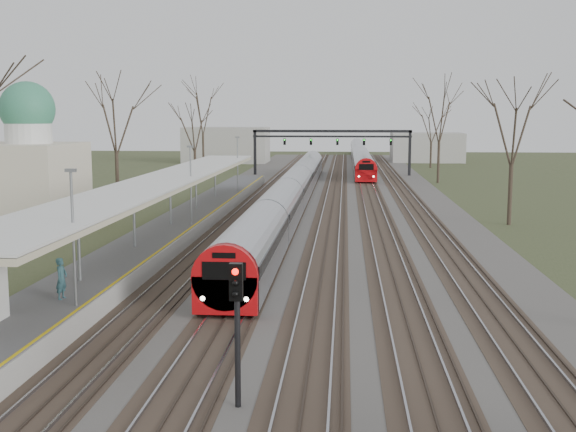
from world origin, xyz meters
name	(u,v)px	position (x,y,z in m)	size (l,w,h in m)	color
track_bed	(325,202)	(0.26, 55.00, 0.06)	(24.00, 160.00, 0.22)	#474442
platform	(183,224)	(-9.05, 37.50, 0.50)	(3.50, 69.00, 1.00)	#9E9B93
canopy	(166,181)	(-9.05, 32.99, 3.93)	(4.10, 50.00, 3.11)	slate
dome_building	(7,176)	(-21.71, 38.00, 3.72)	(10.00, 8.00, 10.30)	beige
signal_gantry	(332,139)	(0.29, 84.99, 4.91)	(21.00, 0.59, 6.08)	black
tree_west_far	(115,115)	(-17.00, 48.00, 8.02)	(5.50, 5.50, 11.33)	#2D231C
tree_east_far	(513,125)	(14.00, 42.00, 7.29)	(5.00, 5.00, 10.30)	#2D231C
train_near	(294,188)	(-2.50, 53.13, 1.48)	(2.62, 75.21, 3.05)	#A7A9B1
train_far	(360,155)	(4.50, 110.20, 1.48)	(2.62, 75.21, 3.05)	#A7A9B1
passenger	(62,279)	(-8.60, 14.94, 1.81)	(0.59, 0.39, 1.62)	#325961
signal_post	(237,313)	(-0.75, 7.43, 2.72)	(0.35, 0.45, 4.10)	black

